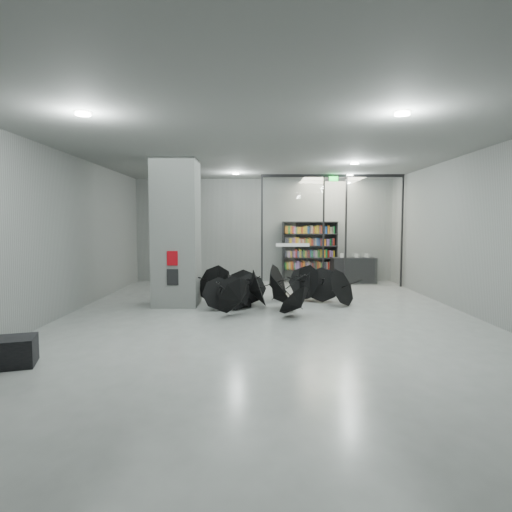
{
  "coord_description": "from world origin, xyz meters",
  "views": [
    {
      "loc": [
        -0.27,
        -9.87,
        2.25
      ],
      "look_at": [
        -0.3,
        1.5,
        1.4
      ],
      "focal_mm": 30.2,
      "sensor_mm": 36.0,
      "label": 1
    }
  ],
  "objects_px": {
    "shop_counter": "(353,270)",
    "umbrella_cluster": "(267,294)",
    "bookshelf": "(310,252)",
    "column": "(176,233)"
  },
  "relations": [
    {
      "from": "bookshelf",
      "to": "umbrella_cluster",
      "type": "xyz_separation_m",
      "value": [
        -1.77,
        -4.86,
        -0.85
      ]
    },
    {
      "from": "bookshelf",
      "to": "umbrella_cluster",
      "type": "bearing_deg",
      "value": -101.91
    },
    {
      "from": "shop_counter",
      "to": "umbrella_cluster",
      "type": "xyz_separation_m",
      "value": [
        -3.36,
        -4.44,
        -0.18
      ]
    },
    {
      "from": "shop_counter",
      "to": "umbrella_cluster",
      "type": "relative_size",
      "value": 0.34
    },
    {
      "from": "bookshelf",
      "to": "shop_counter",
      "type": "distance_m",
      "value": 1.78
    },
    {
      "from": "shop_counter",
      "to": "umbrella_cluster",
      "type": "bearing_deg",
      "value": -132.13
    },
    {
      "from": "shop_counter",
      "to": "umbrella_cluster",
      "type": "distance_m",
      "value": 5.57
    },
    {
      "from": "column",
      "to": "bookshelf",
      "type": "distance_m",
      "value": 6.44
    },
    {
      "from": "bookshelf",
      "to": "shop_counter",
      "type": "height_order",
      "value": "bookshelf"
    },
    {
      "from": "column",
      "to": "bookshelf",
      "type": "xyz_separation_m",
      "value": [
        4.28,
        4.75,
        -0.83
      ]
    }
  ]
}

